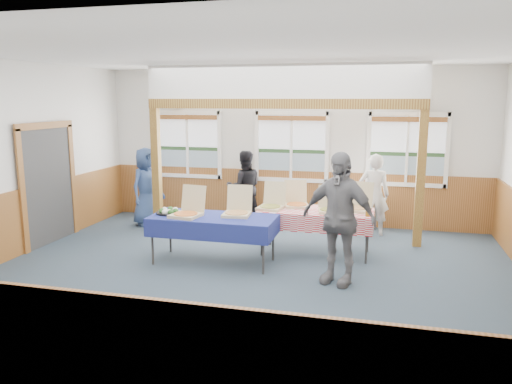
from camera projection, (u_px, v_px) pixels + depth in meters
floor at (247, 277)px, 7.31m from camera, size 8.00×8.00×0.00m
ceiling at (246, 52)px, 6.73m from camera, size 8.00×8.00×0.00m
wall_back at (292, 147)px, 10.35m from camera, size 8.00×0.00×8.00m
wall_front at (121, 233)px, 3.69m from camera, size 8.00×0.00×8.00m
wall_left at (7, 161)px, 8.00m from camera, size 0.00×8.00×8.00m
wainscot_back at (291, 196)px, 10.52m from camera, size 7.98×0.05×1.10m
wainscot_front at (129, 362)px, 3.91m from camera, size 7.98×0.05×1.10m
wainscot_left at (14, 224)px, 8.19m from camera, size 0.05×6.98×1.10m
cased_opening at (48, 185)px, 8.95m from camera, size 0.06×1.30×2.10m
window_left at (188, 141)px, 10.86m from camera, size 1.56×0.10×1.46m
window_mid at (291, 143)px, 10.30m from camera, size 1.56×0.10×1.46m
window_right at (407, 146)px, 9.73m from camera, size 1.56×0.10×1.46m
post_left at (157, 169)px, 9.90m from camera, size 0.15×0.15×2.40m
post_right at (421, 179)px, 8.67m from camera, size 0.15×0.15×2.40m
cross_beam at (280, 104)px, 9.05m from camera, size 5.15×0.18×0.18m
table_left at (213, 220)px, 7.86m from camera, size 2.15×1.53×0.76m
table_right at (316, 213)px, 8.31m from camera, size 2.01×1.23×0.76m
pizza_box_a at (187, 212)px, 7.83m from camera, size 0.49×0.57×0.46m
pizza_box_b at (237, 211)px, 7.91m from camera, size 0.45×0.54×0.45m
pizza_box_c at (271, 205)px, 8.38m from camera, size 0.45×0.53×0.43m
pizza_box_d at (297, 203)px, 8.56m from camera, size 0.50×0.56×0.43m
pizza_box_e at (330, 208)px, 8.15m from camera, size 0.45×0.52×0.41m
pizza_box_f at (357, 206)px, 8.26m from camera, size 0.52×0.59×0.45m
veggie_tray at (169, 212)px, 8.03m from camera, size 0.41×0.41×0.09m
drink_glass at (368, 212)px, 7.84m from camera, size 0.07×0.07×0.15m
woman_white at (374, 195)px, 9.49m from camera, size 0.59×0.41×1.57m
woman_black at (244, 187)px, 10.35m from camera, size 0.92×0.83×1.54m
man_blue at (147, 187)px, 10.24m from camera, size 0.75×0.91×1.61m
person_grey at (338, 218)px, 6.95m from camera, size 1.19×0.81×1.88m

